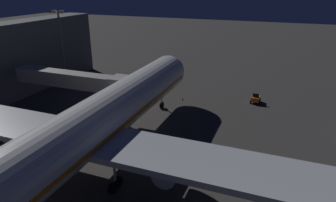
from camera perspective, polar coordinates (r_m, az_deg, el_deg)
name	(u,v)px	position (r m, az deg, el deg)	size (l,w,h in m)	color
ground_plane	(129,139)	(45.87, -7.35, -7.13)	(320.00, 320.00, 0.00)	#383533
airliner_at_gate	(85,131)	(35.74, -15.39, -5.51)	(55.11, 59.43, 18.94)	silver
jet_bridge	(79,81)	(53.99, -16.40, 3.70)	(22.79, 3.40, 7.69)	#9E9E99
apron_floodlight_mast	(62,43)	(70.67, -19.46, 10.34)	(2.90, 0.50, 16.49)	#59595E
baggage_tug_spare	(256,99)	(61.10, 16.22, 0.42)	(1.86, 2.32, 1.95)	orange
traffic_cone_nose_port	(182,98)	(60.26, 2.75, 0.48)	(0.36, 0.36, 0.55)	orange
traffic_cone_nose_starboard	(162,96)	(61.70, -1.12, 1.01)	(0.36, 0.36, 0.55)	orange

